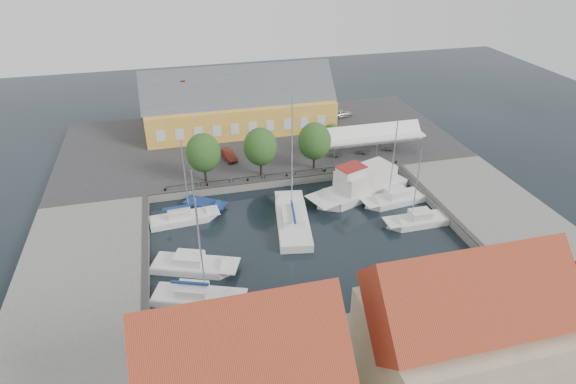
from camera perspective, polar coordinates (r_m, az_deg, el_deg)
The scene contains 20 objects.
ground at distance 52.31m, azimuth 1.62°, elevation -4.61°, with size 140.00×140.00×0.00m, color black.
north_quay at distance 71.69m, azimuth -3.37°, elevation 5.89°, with size 56.00×26.00×1.00m, color #2D2D30.
west_quay at distance 49.99m, azimuth -23.04°, elevation -8.56°, with size 12.00×24.00×1.00m, color slate.
east_quay at distance 59.66m, azimuth 23.00°, elevation -1.95°, with size 12.00×24.00×1.00m, color slate.
quay_edge_fittings at distance 55.59m, azimuth 0.34°, elevation -1.01°, with size 56.00×24.72×0.40m.
warehouse at distance 74.75m, azimuth -6.26°, elevation 10.04°, with size 28.56×14.00×9.55m.
tent_canopy at distance 66.89m, azimuth 9.94°, elevation 6.63°, with size 14.00×4.00×2.83m.
quay_trees at distance 59.69m, azimuth -3.30°, elevation 5.37°, with size 18.20×4.20×6.30m.
car_silver at distance 79.92m, azimuth 6.25°, elevation 9.25°, with size 1.54×3.84×1.31m, color #AFB1B7.
car_red at distance 65.62m, azimuth -7.10°, elevation 4.42°, with size 1.33×3.81×1.26m, color maroon.
center_sailboat at distance 53.05m, azimuth 0.55°, elevation -3.58°, with size 5.14×11.62×15.12m.
trawler at distance 59.30m, azimuth 8.62°, elevation 0.70°, with size 13.71×8.21×5.00m.
east_boat_a at distance 58.55m, azimuth 12.44°, elevation -0.97°, with size 8.03×3.52×11.11m.
east_boat_b at distance 55.12m, azimuth 15.01°, elevation -3.44°, with size 7.17×2.41×9.90m.
west_boat_a at distance 54.92m, azimuth -12.35°, elevation -3.18°, with size 7.90×2.79×10.39m.
west_boat_c at distance 47.82m, azimuth -11.14°, elevation -8.66°, with size 8.70×5.53×11.34m.
west_boat_d at distance 44.30m, azimuth -10.74°, elevation -12.26°, with size 8.60×5.29×11.19m.
launch_sw at distance 41.49m, azimuth -9.53°, elevation -16.05°, with size 4.50×3.16×0.98m.
launch_nw at distance 57.43m, azimuth -9.88°, elevation -1.54°, with size 5.28×4.49×0.88m.
townhouses at distance 33.04m, azimuth 16.77°, elevation -17.91°, with size 36.30×8.50×12.00m.
Camera 1 is at (-12.04, -41.37, 29.65)m, focal length 30.00 mm.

